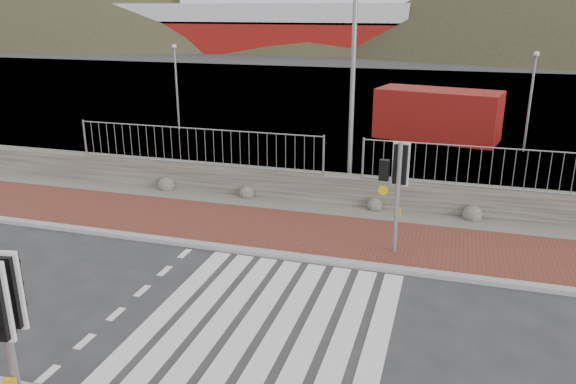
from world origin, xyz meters
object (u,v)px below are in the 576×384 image
(streetlight, at_px, (358,44))
(ferry, at_px, (255,10))
(traffic_signal_near, at_px, (3,313))
(traffic_signal_far, at_px, (397,175))
(shipping_container, at_px, (437,115))

(streetlight, bearing_deg, ferry, 133.26)
(traffic_signal_near, height_order, traffic_signal_far, traffic_signal_near)
(traffic_signal_near, bearing_deg, streetlight, 67.85)
(ferry, bearing_deg, streetlight, -67.47)
(traffic_signal_far, height_order, streetlight, streetlight)
(ferry, height_order, shipping_container, ferry)
(streetlight, xyz_separation_m, shipping_container, (2.17, 9.31, -3.63))
(traffic_signal_near, bearing_deg, traffic_signal_far, 51.53)
(streetlight, distance_m, shipping_container, 10.22)
(traffic_signal_near, xyz_separation_m, shipping_container, (4.51, 21.30, -0.98))
(ferry, height_order, traffic_signal_near, ferry)
(traffic_signal_far, bearing_deg, shipping_container, -85.55)
(shipping_container, bearing_deg, streetlight, -91.23)
(ferry, relative_size, streetlight, 5.92)
(ferry, xyz_separation_m, shipping_container, (26.99, -50.54, -4.23))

